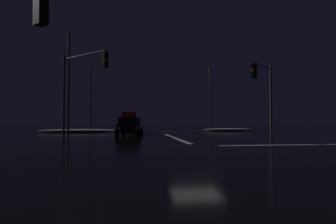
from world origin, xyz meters
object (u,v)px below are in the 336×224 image
object	(u,v)px
sedan_red	(128,124)
streetlamp_left_near	(69,75)
sedan_gray	(132,125)
sedan_black	(128,126)
box_truck	(129,118)
sedan_silver	(132,125)
streetlamp_right_far	(210,94)
sedan_blue	(128,124)
streetlamp_left_far	(91,93)
traffic_signal_nw	(80,78)
traffic_signal_ne	(264,86)

from	to	relation	value
sedan_red	streetlamp_left_near	distance (m)	15.54
sedan_gray	sedan_black	bearing A→B (deg)	-92.24
sedan_red	box_truck	size ratio (longest dim) A/B	0.52
sedan_silver	streetlamp_right_far	size ratio (longest dim) A/B	0.46
sedan_blue	streetlamp_right_far	distance (m)	13.74
sedan_silver	sedan_red	xyz separation A→B (m)	(-0.48, 11.50, 0.00)
sedan_blue	streetlamp_left_far	distance (m)	7.89
sedan_black	box_truck	distance (m)	29.56
streetlamp_left_far	sedan_gray	bearing A→B (deg)	-52.94
box_truck	streetlamp_left_far	xyz separation A→B (m)	(-5.59, -10.55, 3.61)
sedan_gray	streetlamp_left_near	distance (m)	11.13
box_truck	traffic_signal_nw	world-z (taller)	traffic_signal_nw
traffic_signal_nw	sedan_gray	bearing A→B (deg)	75.48
sedan_black	sedan_red	xyz separation A→B (m)	(-0.05, 16.74, 0.00)
traffic_signal_ne	traffic_signal_nw	xyz separation A→B (m)	(-14.02, -0.25, 0.31)
sedan_black	sedan_gray	size ratio (longest dim) A/B	1.00
traffic_signal_nw	sedan_black	bearing A→B (deg)	46.94
sedan_silver	sedan_red	bearing A→B (deg)	92.37
sedan_red	sedan_black	bearing A→B (deg)	-89.84
traffic_signal_ne	streetlamp_left_far	xyz separation A→B (m)	(-16.13, 22.36, 1.28)
box_truck	traffic_signal_nw	xyz separation A→B (m)	(-3.47, -33.17, 2.64)
sedan_black	sedan_red	world-z (taller)	same
sedan_silver	traffic_signal_nw	bearing A→B (deg)	-113.28
traffic_signal_ne	sedan_red	bearing A→B (deg)	117.96
box_truck	streetlamp_left_far	world-z (taller)	streetlamp_left_far
sedan_black	streetlamp_left_far	size ratio (longest dim) A/B	0.47
sedan_black	streetlamp_right_far	distance (m)	23.19
sedan_silver	traffic_signal_nw	xyz separation A→B (m)	(-3.82, -8.87, 3.55)
sedan_blue	box_truck	world-z (taller)	box_truck
sedan_silver	streetlamp_left_far	size ratio (longest dim) A/B	0.47
sedan_gray	box_truck	size ratio (longest dim) A/B	0.52
box_truck	streetlamp_left_near	xyz separation A→B (m)	(-5.59, -26.55, 3.83)
sedan_red	streetlamp_left_near	xyz separation A→B (m)	(-5.45, -13.76, 4.74)
traffic_signal_nw	streetlamp_left_near	world-z (taller)	streetlamp_left_near
streetlamp_left_far	sedan_black	bearing A→B (deg)	-73.85
sedan_black	sedan_blue	size ratio (longest dim) A/B	1.00
sedan_blue	streetlamp_left_near	world-z (taller)	streetlamp_left_near
streetlamp_left_near	traffic_signal_nw	bearing A→B (deg)	-72.28
sedan_black	traffic_signal_ne	xyz separation A→B (m)	(10.63, -3.37, 3.24)
sedan_gray	sedan_red	world-z (taller)	same
sedan_black	sedan_blue	bearing A→B (deg)	90.00
sedan_blue	traffic_signal_ne	distance (m)	28.06
traffic_signal_ne	traffic_signal_nw	distance (m)	14.02
sedan_black	traffic_signal_nw	distance (m)	6.10
sedan_gray	streetlamp_left_near	xyz separation A→B (m)	(-5.93, -8.14, 4.74)
sedan_silver	sedan_blue	bearing A→B (deg)	91.43
box_truck	sedan_blue	bearing A→B (deg)	-90.70
sedan_blue	streetlamp_right_far	world-z (taller)	streetlamp_right_far
sedan_silver	box_truck	world-z (taller)	box_truck
sedan_black	streetlamp_right_far	world-z (taller)	streetlamp_right_far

